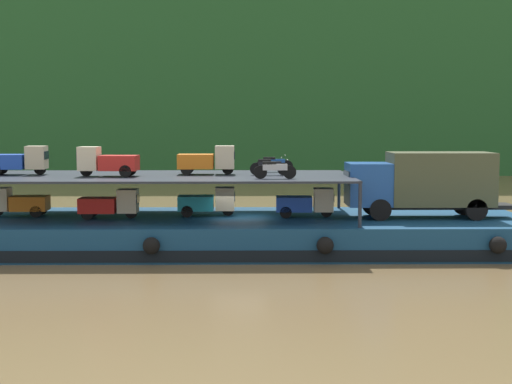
{
  "coord_description": "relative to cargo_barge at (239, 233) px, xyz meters",
  "views": [
    {
      "loc": [
        0.38,
        -34.88,
        6.0
      ],
      "look_at": [
        0.79,
        0.0,
        2.7
      ],
      "focal_mm": 51.72,
      "sensor_mm": 36.0,
      "label": 1
    }
  ],
  "objects": [
    {
      "name": "mini_truck_upper_mid",
      "position": [
        -6.13,
        -0.63,
        3.44
      ],
      "size": [
        2.8,
        1.3,
        1.38
      ],
      "color": "red",
      "rests_on": "cargo_rack"
    },
    {
      "name": "motorcycle_upper_centre",
      "position": [
        1.43,
        0.03,
        3.18
      ],
      "size": [
        1.9,
        0.55,
        0.87
      ],
      "color": "black",
      "rests_on": "cargo_rack"
    },
    {
      "name": "cargo_barge",
      "position": [
        0.0,
        0.0,
        0.0
      ],
      "size": [
        27.37,
        8.79,
        1.5
      ],
      "color": "navy",
      "rests_on": "ground"
    },
    {
      "name": "mini_truck_upper_fore",
      "position": [
        -1.54,
        0.6,
        3.44
      ],
      "size": [
        2.74,
        1.2,
        1.38
      ],
      "color": "orange",
      "rests_on": "cargo_rack"
    },
    {
      "name": "motorcycle_upper_stbd",
      "position": [
        1.71,
        2.25,
        3.18
      ],
      "size": [
        1.9,
        0.55,
        0.87
      ],
      "color": "black",
      "rests_on": "cargo_rack"
    },
    {
      "name": "mini_truck_upper_stern",
      "position": [
        -10.55,
        0.48,
        3.44
      ],
      "size": [
        2.78,
        1.27,
        1.38
      ],
      "color": "#1E47B7",
      "rests_on": "cargo_rack"
    },
    {
      "name": "mini_truck_lower_aft",
      "position": [
        -6.07,
        -0.39,
        1.44
      ],
      "size": [
        2.74,
        1.2,
        1.38
      ],
      "color": "red",
      "rests_on": "cargo_barge"
    },
    {
      "name": "motorcycle_upper_port",
      "position": [
        1.59,
        -2.19,
        3.18
      ],
      "size": [
        1.9,
        0.55,
        0.87
      ],
      "color": "black",
      "rests_on": "cargo_rack"
    },
    {
      "name": "mini_truck_lower_mid",
      "position": [
        -1.54,
        0.49,
        1.44
      ],
      "size": [
        2.77,
        1.24,
        1.38
      ],
      "color": "teal",
      "rests_on": "cargo_barge"
    },
    {
      "name": "covered_lorry",
      "position": [
        8.7,
        -0.32,
        2.44
      ],
      "size": [
        7.87,
        2.32,
        3.1
      ],
      "color": "#1E4C99",
      "rests_on": "cargo_barge"
    },
    {
      "name": "mini_truck_lower_stern",
      "position": [
        -10.64,
        0.45,
        1.44
      ],
      "size": [
        2.78,
        1.26,
        1.38
      ],
      "color": "orange",
      "rests_on": "cargo_barge"
    },
    {
      "name": "ground_plane",
      "position": [
        0.0,
        0.03,
        -0.75
      ],
      "size": [
        400.0,
        400.0,
        0.0
      ],
      "primitive_type": "plane",
      "color": "brown"
    },
    {
      "name": "mini_truck_lower_fore",
      "position": [
        3.17,
        0.02,
        1.44
      ],
      "size": [
        2.78,
        1.27,
        1.38
      ],
      "color": "#1E47B7",
      "rests_on": "cargo_barge"
    },
    {
      "name": "hillside_far_bank",
      "position": [
        0.0,
        61.68,
        19.08
      ],
      "size": [
        121.95,
        30.34,
        35.2
      ],
      "color": "#235628",
      "rests_on": "ground"
    },
    {
      "name": "cargo_rack",
      "position": [
        -3.8,
        0.03,
        2.69
      ],
      "size": [
        18.17,
        7.41,
        2.0
      ],
      "color": "#232833",
      "rests_on": "cargo_barge"
    }
  ]
}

